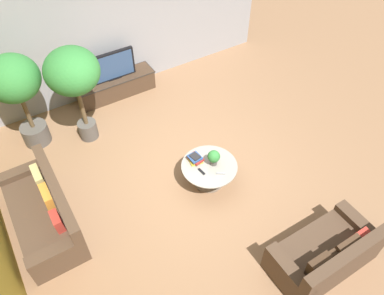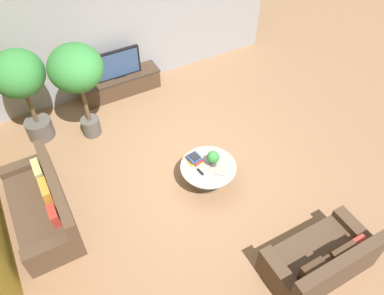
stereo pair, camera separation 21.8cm
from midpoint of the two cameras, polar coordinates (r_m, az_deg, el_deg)
ground_plane at (r=6.93m, az=-0.80°, el=-4.25°), size 24.00×24.00×0.00m
back_wall_stone at (r=8.34m, az=-13.12°, el=17.67°), size 7.40×0.12×3.00m
media_console at (r=8.70m, az=-12.27°, el=9.12°), size 1.78×0.50×0.45m
television at (r=8.39m, az=-12.83°, el=11.98°), size 1.01×0.13×0.64m
coffee_table at (r=6.61m, az=1.68°, el=-3.54°), size 0.98×0.98×0.44m
couch_by_wall at (r=6.58m, az=-22.42°, el=-9.22°), size 0.84×1.96×0.84m
couch_near_entry at (r=6.01m, az=18.70°, el=-15.23°), size 1.60×0.84×0.84m
potted_palm_tall at (r=7.37m, az=-26.02°, el=8.36°), size 0.94×0.94×1.95m
potted_palm_corner at (r=7.01m, az=-18.54°, el=10.40°), size 0.98×0.98×2.01m
potted_plant_tabletop at (r=6.42m, az=2.37°, el=-1.50°), size 0.22×0.22×0.30m
book_stack at (r=6.54m, az=-0.47°, el=-1.69°), size 0.25×0.30×0.13m
remote_black at (r=6.41m, az=0.49°, el=-3.69°), size 0.06×0.16×0.02m
remote_silver at (r=6.39m, az=3.47°, el=-3.94°), size 0.15×0.12×0.02m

